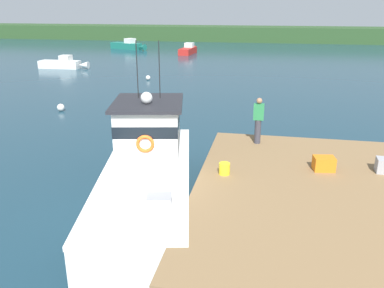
% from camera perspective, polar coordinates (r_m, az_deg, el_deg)
% --- Properties ---
extents(ground_plane, '(200.00, 200.00, 0.00)m').
position_cam_1_polar(ground_plane, '(12.08, -7.95, -9.69)').
color(ground_plane, '#193847').
extents(dock, '(6.00, 9.00, 1.20)m').
position_cam_1_polar(dock, '(11.08, 16.17, -6.87)').
color(dock, '#4C3D2D').
rests_on(dock, ground).
extents(main_fishing_boat, '(4.08, 9.97, 4.80)m').
position_cam_1_polar(main_fishing_boat, '(12.46, -6.32, -3.54)').
color(main_fishing_boat, white).
rests_on(main_fishing_boat, ground).
extents(crate_single_by_cleat, '(0.66, 0.52, 0.41)m').
position_cam_1_polar(crate_single_by_cleat, '(12.34, 18.41, -2.68)').
color(crate_single_by_cleat, orange).
rests_on(crate_single_by_cleat, dock).
extents(bait_bucket, '(0.32, 0.32, 0.34)m').
position_cam_1_polar(bait_bucket, '(11.49, 4.67, -3.54)').
color(bait_bucket, yellow).
rests_on(bait_bucket, dock).
extents(deckhand_by_the_boat, '(0.36, 0.22, 1.63)m').
position_cam_1_polar(deckhand_by_the_boat, '(14.01, 9.50, 3.47)').
color(deckhand_by_the_boat, '#383842').
rests_on(deckhand_by_the_boat, dock).
extents(moored_boat_far_right, '(5.87, 3.47, 1.50)m').
position_cam_1_polar(moored_boat_far_right, '(58.16, -9.15, 13.80)').
color(moored_boat_far_right, '#196B5B').
rests_on(moored_boat_far_right, ground).
extents(moored_boat_off_the_point, '(4.98, 1.33, 1.26)m').
position_cam_1_polar(moored_boat_off_the_point, '(41.54, -18.03, 10.90)').
color(moored_boat_off_the_point, white).
rests_on(moored_boat_off_the_point, ground).
extents(moored_boat_mid_harbor, '(1.62, 5.29, 1.33)m').
position_cam_1_polar(moored_boat_mid_harbor, '(52.03, -0.50, 13.35)').
color(moored_boat_mid_harbor, red).
rests_on(moored_boat_mid_harbor, ground).
extents(mooring_buoy_channel_marker, '(0.38, 0.38, 0.38)m').
position_cam_1_polar(mooring_buoy_channel_marker, '(33.35, -6.33, 9.44)').
color(mooring_buoy_channel_marker, silver).
rests_on(mooring_buoy_channel_marker, ground).
extents(mooring_buoy_spare_mooring, '(0.42, 0.42, 0.42)m').
position_cam_1_polar(mooring_buoy_spare_mooring, '(24.39, -18.32, 5.01)').
color(mooring_buoy_spare_mooring, silver).
rests_on(mooring_buoy_spare_mooring, ground).
extents(far_shoreline, '(120.00, 8.00, 2.40)m').
position_cam_1_polar(far_shoreline, '(72.19, 8.49, 15.39)').
color(far_shoreline, '#284723').
rests_on(far_shoreline, ground).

